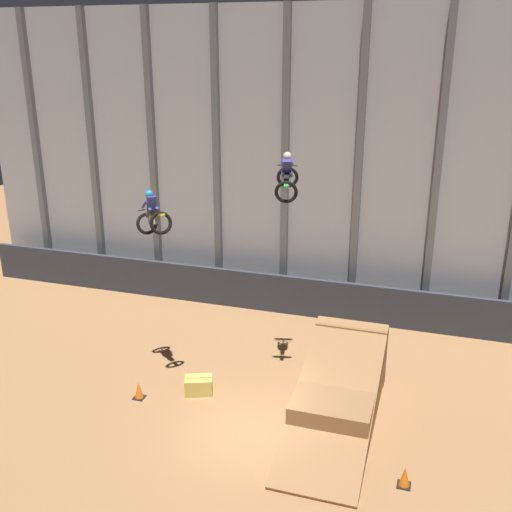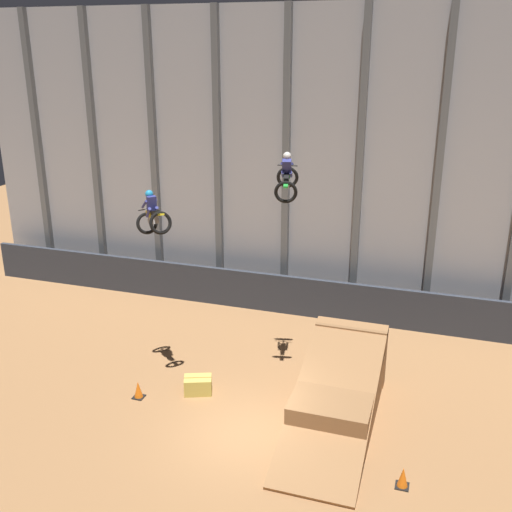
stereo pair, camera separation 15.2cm
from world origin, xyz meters
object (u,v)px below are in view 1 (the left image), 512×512
at_px(rider_bike_right_air, 287,178).
at_px(traffic_cone_arena_edge, 139,390).
at_px(dirt_ramp, 341,388).
at_px(traffic_cone_near_ramp, 405,477).
at_px(hay_bale_trackside, 199,385).
at_px(rider_bike_left_air, 153,216).

height_order(rider_bike_right_air, traffic_cone_arena_edge, rider_bike_right_air).
bearing_deg(dirt_ramp, traffic_cone_near_ramp, -53.32).
bearing_deg(traffic_cone_arena_edge, traffic_cone_near_ramp, -10.72).
relative_size(traffic_cone_arena_edge, hay_bale_trackside, 0.55).
distance_m(traffic_cone_near_ramp, hay_bale_trackside, 7.29).
height_order(dirt_ramp, traffic_cone_near_ramp, dirt_ramp).
bearing_deg(traffic_cone_arena_edge, hay_bale_trackside, 26.73).
bearing_deg(dirt_ramp, traffic_cone_arena_edge, -167.84).
bearing_deg(rider_bike_left_air, rider_bike_right_air, -24.36).
relative_size(rider_bike_right_air, traffic_cone_near_ramp, 3.20).
bearing_deg(dirt_ramp, rider_bike_left_air, 177.34).
xyz_separation_m(rider_bike_right_air, traffic_cone_arena_edge, (-4.00, -3.31, -6.61)).
xyz_separation_m(traffic_cone_near_ramp, hay_bale_trackside, (-6.85, 2.50, -0.00)).
distance_m(traffic_cone_arena_edge, hay_bale_trackside, 1.94).
height_order(traffic_cone_near_ramp, traffic_cone_arena_edge, same).
distance_m(rider_bike_right_air, traffic_cone_near_ramp, 9.44).
xyz_separation_m(rider_bike_right_air, traffic_cone_near_ramp, (4.59, -4.94, -6.61)).
bearing_deg(hay_bale_trackside, rider_bike_right_air, 47.09).
height_order(rider_bike_left_air, hay_bale_trackside, rider_bike_left_air).
xyz_separation_m(rider_bike_left_air, hay_bale_trackside, (1.73, -0.79, -5.44)).
relative_size(dirt_ramp, rider_bike_left_air, 3.76).
bearing_deg(traffic_cone_arena_edge, rider_bike_left_air, 89.68).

